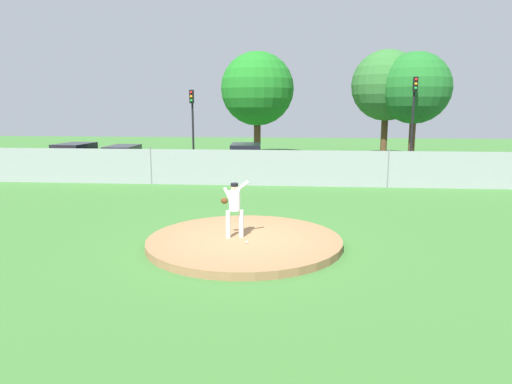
{
  "coord_description": "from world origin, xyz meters",
  "views": [
    {
      "loc": [
        1.42,
        -12.49,
        3.89
      ],
      "look_at": [
        0.19,
        1.57,
        1.25
      ],
      "focal_mm": 32.26,
      "sensor_mm": 36.0,
      "label": 1
    }
  ],
  "objects_px": {
    "parked_car_navy": "(246,159)",
    "traffic_light_near": "(192,114)",
    "traffic_light_far": "(414,107)",
    "parked_car_teal": "(123,159)",
    "baseball": "(247,242)",
    "traffic_cone_orange": "(186,166)",
    "pitcher_youth": "(234,204)",
    "parked_car_red": "(75,158)"
  },
  "relations": [
    {
      "from": "baseball",
      "to": "parked_car_teal",
      "type": "xyz_separation_m",
      "value": [
        -9.12,
        14.84,
        0.51
      ]
    },
    {
      "from": "parked_car_red",
      "to": "traffic_cone_orange",
      "type": "xyz_separation_m",
      "value": [
        6.5,
        1.1,
        -0.56
      ]
    },
    {
      "from": "baseball",
      "to": "parked_car_navy",
      "type": "distance_m",
      "value": 15.06
    },
    {
      "from": "baseball",
      "to": "traffic_cone_orange",
      "type": "xyz_separation_m",
      "value": [
        -5.45,
        15.63,
        0.01
      ]
    },
    {
      "from": "parked_car_teal",
      "to": "traffic_cone_orange",
      "type": "xyz_separation_m",
      "value": [
        3.67,
        0.79,
        -0.5
      ]
    },
    {
      "from": "baseball",
      "to": "parked_car_navy",
      "type": "bearing_deg",
      "value": 96.27
    },
    {
      "from": "parked_car_teal",
      "to": "traffic_cone_orange",
      "type": "relative_size",
      "value": 8.71
    },
    {
      "from": "traffic_cone_orange",
      "to": "traffic_light_near",
      "type": "bearing_deg",
      "value": 95.54
    },
    {
      "from": "parked_car_teal",
      "to": "parked_car_red",
      "type": "height_order",
      "value": "parked_car_red"
    },
    {
      "from": "baseball",
      "to": "traffic_light_far",
      "type": "distance_m",
      "value": 21.12
    },
    {
      "from": "parked_car_teal",
      "to": "traffic_cone_orange",
      "type": "distance_m",
      "value": 3.78
    },
    {
      "from": "pitcher_youth",
      "to": "parked_car_navy",
      "type": "xyz_separation_m",
      "value": [
        -1.23,
        14.4,
        -0.37
      ]
    },
    {
      "from": "parked_car_red",
      "to": "traffic_light_far",
      "type": "relative_size",
      "value": 0.82
    },
    {
      "from": "parked_car_teal",
      "to": "traffic_light_far",
      "type": "height_order",
      "value": "traffic_light_far"
    },
    {
      "from": "parked_car_navy",
      "to": "parked_car_teal",
      "type": "relative_size",
      "value": 1.0
    },
    {
      "from": "parked_car_navy",
      "to": "traffic_cone_orange",
      "type": "bearing_deg",
      "value": 169.9
    },
    {
      "from": "baseball",
      "to": "parked_car_red",
      "type": "bearing_deg",
      "value": 129.42
    },
    {
      "from": "baseball",
      "to": "traffic_cone_orange",
      "type": "bearing_deg",
      "value": 109.22
    },
    {
      "from": "parked_car_navy",
      "to": "traffic_light_far",
      "type": "bearing_deg",
      "value": 20.45
    },
    {
      "from": "traffic_cone_orange",
      "to": "parked_car_navy",
      "type": "bearing_deg",
      "value": -10.1
    },
    {
      "from": "traffic_light_near",
      "to": "parked_car_red",
      "type": "bearing_deg",
      "value": -141.53
    },
    {
      "from": "parked_car_navy",
      "to": "traffic_cone_orange",
      "type": "height_order",
      "value": "parked_car_navy"
    },
    {
      "from": "parked_car_teal",
      "to": "parked_car_red",
      "type": "xyz_separation_m",
      "value": [
        -2.83,
        -0.31,
        0.06
      ]
    },
    {
      "from": "parked_car_navy",
      "to": "traffic_light_near",
      "type": "relative_size",
      "value": 0.96
    },
    {
      "from": "parked_car_red",
      "to": "traffic_cone_orange",
      "type": "distance_m",
      "value": 6.61
    },
    {
      "from": "pitcher_youth",
      "to": "parked_car_teal",
      "type": "xyz_separation_m",
      "value": [
        -8.71,
        14.29,
        -0.42
      ]
    },
    {
      "from": "baseball",
      "to": "traffic_cone_orange",
      "type": "height_order",
      "value": "traffic_cone_orange"
    },
    {
      "from": "parked_car_navy",
      "to": "traffic_cone_orange",
      "type": "xyz_separation_m",
      "value": [
        -3.81,
        0.68,
        -0.56
      ]
    },
    {
      "from": "parked_car_teal",
      "to": "traffic_light_near",
      "type": "bearing_deg",
      "value": 54.12
    },
    {
      "from": "baseball",
      "to": "traffic_cone_orange",
      "type": "distance_m",
      "value": 16.56
    },
    {
      "from": "parked_car_navy",
      "to": "traffic_cone_orange",
      "type": "relative_size",
      "value": 8.7
    },
    {
      "from": "pitcher_youth",
      "to": "parked_car_teal",
      "type": "relative_size",
      "value": 0.34
    },
    {
      "from": "parked_car_navy",
      "to": "traffic_light_near",
      "type": "height_order",
      "value": "traffic_light_near"
    },
    {
      "from": "parked_car_red",
      "to": "parked_car_navy",
      "type": "bearing_deg",
      "value": 2.35
    },
    {
      "from": "traffic_cone_orange",
      "to": "traffic_light_near",
      "type": "xyz_separation_m",
      "value": [
        -0.37,
        3.77,
        3.14
      ]
    },
    {
      "from": "traffic_light_near",
      "to": "traffic_light_far",
      "type": "xyz_separation_m",
      "value": [
        14.62,
        -0.56,
        0.46
      ]
    },
    {
      "from": "parked_car_red",
      "to": "traffic_light_near",
      "type": "relative_size",
      "value": 0.94
    },
    {
      "from": "traffic_light_near",
      "to": "traffic_light_far",
      "type": "bearing_deg",
      "value": -2.18
    },
    {
      "from": "parked_car_teal",
      "to": "parked_car_navy",
      "type": "bearing_deg",
      "value": 0.86
    },
    {
      "from": "parked_car_red",
      "to": "traffic_light_far",
      "type": "distance_m",
      "value": 21.41
    },
    {
      "from": "parked_car_navy",
      "to": "parked_car_red",
      "type": "bearing_deg",
      "value": -177.65
    },
    {
      "from": "pitcher_youth",
      "to": "baseball",
      "type": "xyz_separation_m",
      "value": [
        0.41,
        -0.56,
        -0.93
      ]
    }
  ]
}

